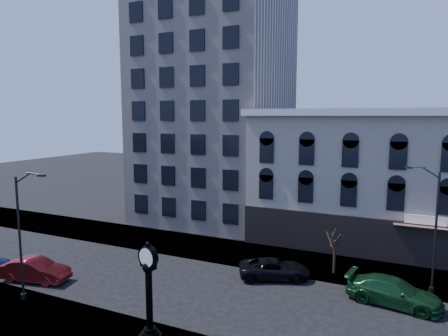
% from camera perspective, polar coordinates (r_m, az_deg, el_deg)
% --- Properties ---
extents(ground, '(160.00, 160.00, 0.00)m').
position_cam_1_polar(ground, '(29.58, -7.07, -16.28)').
color(ground, black).
rests_on(ground, ground).
extents(sidewalk_far, '(160.00, 6.00, 0.12)m').
position_cam_1_polar(sidewalk_far, '(36.11, -0.22, -11.65)').
color(sidewalk_far, gray).
rests_on(sidewalk_far, ground).
extents(cream_tower, '(15.90, 15.40, 42.50)m').
position_cam_1_polar(cream_tower, '(47.18, -1.42, 16.52)').
color(cream_tower, beige).
rests_on(cream_tower, ground).
extents(victorian_row, '(22.60, 11.19, 12.50)m').
position_cam_1_polar(victorian_row, '(39.33, 20.96, -1.65)').
color(victorian_row, '#A89E8A').
rests_on(victorian_row, ground).
extents(street_clock, '(1.23, 1.23, 5.40)m').
position_cam_1_polar(street_clock, '(22.05, -10.64, -17.67)').
color(street_clock, black).
rests_on(street_clock, sidewalk_near).
extents(street_lamp_near, '(2.18, 0.61, 8.48)m').
position_cam_1_polar(street_lamp_near, '(27.79, -26.48, -4.45)').
color(street_lamp_near, black).
rests_on(street_lamp_near, sidewalk_near).
extents(street_lamp_far, '(2.20, 0.78, 8.65)m').
position_cam_1_polar(street_lamp_far, '(29.58, 27.06, -3.56)').
color(street_lamp_far, black).
rests_on(street_lamp_far, sidewalk_far).
extents(bare_tree_far, '(2.37, 2.37, 4.08)m').
position_cam_1_polar(bare_tree_far, '(31.23, 15.60, -8.98)').
color(bare_tree_far, '#312418').
rests_on(bare_tree_far, sidewalk_far).
extents(car_near_b, '(5.24, 2.70, 1.64)m').
position_cam_1_polar(car_near_b, '(32.76, -25.35, -13.01)').
color(car_near_b, maroon).
rests_on(car_near_b, ground).
extents(car_far_a, '(5.72, 4.25, 1.44)m').
position_cam_1_polar(car_far_a, '(30.47, 7.22, -14.09)').
color(car_far_a, black).
rests_on(car_far_a, ground).
extents(car_far_b, '(6.06, 3.22, 1.67)m').
position_cam_1_polar(car_far_b, '(28.51, 23.07, -15.96)').
color(car_far_b, '#143F1E').
rests_on(car_far_b, ground).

